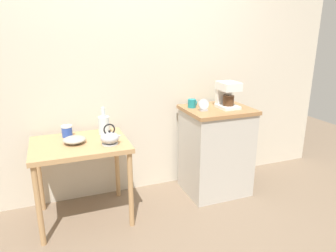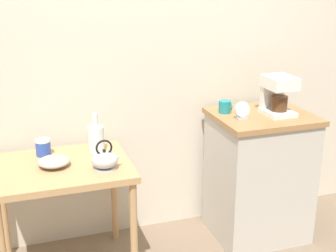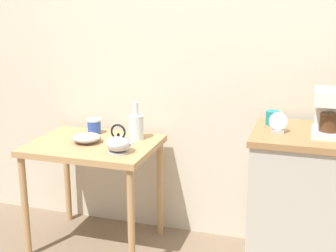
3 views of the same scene
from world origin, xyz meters
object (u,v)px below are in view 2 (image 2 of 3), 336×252
mug_dark_teal (225,107)px  mug_tall_green (270,99)px  glass_carafe_vase (96,138)px  table_clock (242,111)px  teakettle (105,160)px  coffee_maker (277,93)px  canister_enamel (43,147)px  bowl_stoneware (54,161)px

mug_dark_teal → mug_tall_green: (0.38, 0.06, 0.00)m
glass_carafe_vase → mug_tall_green: 1.27m
mug_dark_teal → table_clock: (0.05, -0.16, 0.01)m
teakettle → glass_carafe_vase: 0.29m
coffee_maker → mug_tall_green: coffee_maker is taller
canister_enamel → mug_dark_teal: 1.22m
glass_carafe_vase → bowl_stoneware: bearing=-149.7°
mug_dark_teal → mug_tall_green: mug_tall_green is taller
bowl_stoneware → canister_enamel: bearing=102.4°
bowl_stoneware → coffee_maker: (1.48, 0.03, 0.28)m
canister_enamel → mug_dark_teal: bearing=-2.3°
bowl_stoneware → glass_carafe_vase: size_ratio=0.74×
teakettle → glass_carafe_vase: glass_carafe_vase is taller
canister_enamel → table_clock: bearing=-9.6°
teakettle → bowl_stoneware: bearing=155.7°
coffee_maker → glass_carafe_vase: bearing=173.6°
coffee_maker → table_clock: (-0.27, -0.04, -0.09)m
coffee_maker → table_clock: bearing=-172.7°
bowl_stoneware → glass_carafe_vase: 0.33m
teakettle → coffee_maker: coffee_maker is taller
bowl_stoneware → coffee_maker: size_ratio=0.72×
bowl_stoneware → teakettle: (0.28, -0.13, 0.02)m
canister_enamel → coffee_maker: bearing=-6.6°
coffee_maker → bowl_stoneware: bearing=-178.9°
glass_carafe_vase → coffee_maker: coffee_maker is taller
mug_tall_green → table_clock: bearing=-146.1°
coffee_maker → teakettle: bearing=-172.7°
glass_carafe_vase → table_clock: (0.93, -0.17, 0.14)m
glass_carafe_vase → mug_dark_teal: 0.89m
coffee_maker → table_clock: 0.29m
table_clock → mug_tall_green: bearing=33.9°
canister_enamel → mug_tall_green: size_ratio=1.16×
bowl_stoneware → canister_enamel: size_ratio=1.79×
mug_tall_green → table_clock: (-0.34, -0.23, 0.01)m
glass_carafe_vase → table_clock: bearing=-10.4°
bowl_stoneware → mug_dark_teal: 1.19m
teakettle → coffee_maker: size_ratio=0.73×
glass_carafe_vase → canister_enamel: bearing=172.8°
bowl_stoneware → table_clock: bearing=-0.3°
glass_carafe_vase → canister_enamel: 0.33m
bowl_stoneware → mug_tall_green: mug_tall_green is taller
canister_enamel → mug_dark_teal: (1.21, -0.05, 0.16)m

